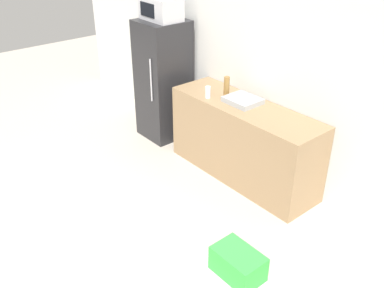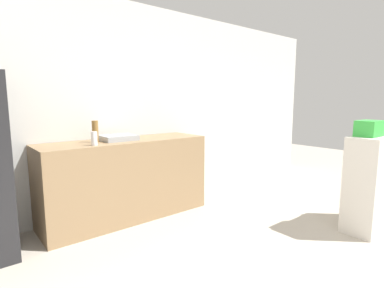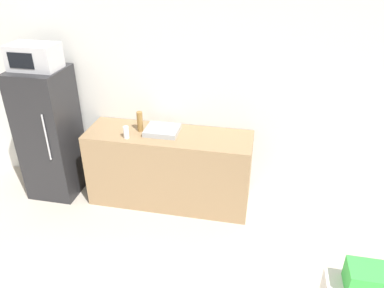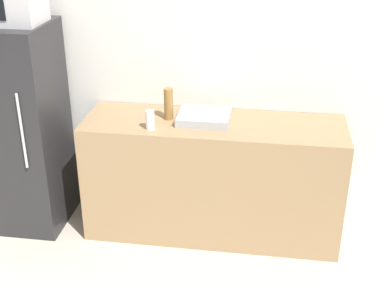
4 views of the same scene
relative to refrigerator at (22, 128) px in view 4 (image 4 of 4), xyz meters
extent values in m
cube|color=silver|center=(1.46, 0.40, 0.48)|extent=(8.00, 0.06, 2.60)
cube|color=#232326|center=(0.00, 0.00, 0.00)|extent=(0.59, 0.60, 1.63)
cylinder|color=#B7B7BC|center=(0.16, -0.31, 0.12)|extent=(0.02, 0.02, 0.57)
cube|color=#BCBCC1|center=(0.00, 0.00, 0.96)|extent=(0.53, 0.34, 0.28)
cube|color=#937551|center=(1.49, 0.06, -0.35)|extent=(1.95, 0.60, 0.93)
cube|color=#9EA3A8|center=(1.41, 0.09, 0.15)|extent=(0.38, 0.33, 0.06)
cylinder|color=olive|center=(1.15, 0.08, 0.24)|extent=(0.07, 0.07, 0.24)
cylinder|color=silver|center=(1.05, -0.13, 0.19)|extent=(0.06, 0.06, 0.14)
camera|label=1|loc=(4.50, -3.25, 2.09)|focal=40.00mm
camera|label=2|loc=(-0.10, -3.10, 0.58)|focal=28.00mm
camera|label=3|loc=(2.53, -3.66, 2.09)|focal=35.00mm
camera|label=4|loc=(1.87, -3.55, 1.66)|focal=50.00mm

